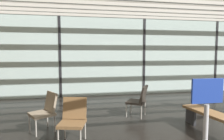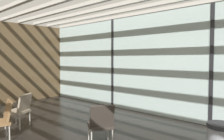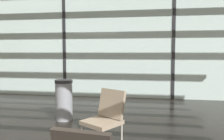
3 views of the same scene
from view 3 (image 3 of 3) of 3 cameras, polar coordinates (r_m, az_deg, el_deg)
The scene contains 6 objects.
glass_curtain_wall at distance 7.79m, azimuth -11.67°, elevation 5.54°, with size 14.00×0.08×3.22m, color #A3B7B2.
window_mullion_1 at distance 7.79m, azimuth -11.67°, elevation 5.54°, with size 0.10×0.12×3.22m, color black.
window_mullion_2 at distance 7.30m, azimuth 15.04°, elevation 5.57°, with size 0.10×0.12×3.22m, color black.
parked_airplane at distance 12.79m, azimuth 2.57°, elevation 7.32°, with size 12.65×4.19×4.19m.
lounge_chair_0 at distance 3.54m, azimuth -1.50°, elevation -11.15°, with size 0.69×0.70×0.87m.
trash_bin at distance 5.03m, azimuth -11.88°, elevation -7.28°, with size 0.38×0.38×0.86m.
Camera 3 is at (2.79, -2.07, 1.44)m, focal length 36.69 mm.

